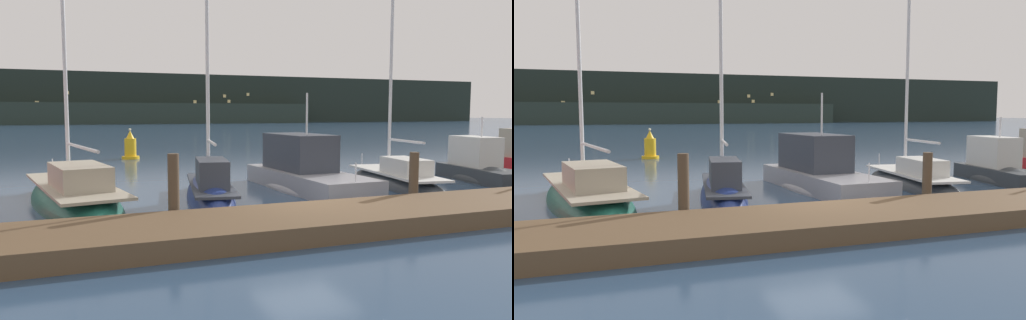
% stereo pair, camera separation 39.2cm
% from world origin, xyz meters
% --- Properties ---
extents(ground_plane, '(400.00, 400.00, 0.00)m').
position_xyz_m(ground_plane, '(0.00, 0.00, 0.00)').
color(ground_plane, navy).
extents(dock, '(44.93, 2.80, 0.45)m').
position_xyz_m(dock, '(0.00, -1.69, 0.23)').
color(dock, brown).
rests_on(dock, ground).
extents(mooring_pile_2, '(0.28, 0.28, 1.81)m').
position_xyz_m(mooring_pile_2, '(-3.62, -0.04, 0.91)').
color(mooring_pile_2, '#4C3D2D').
rests_on(mooring_pile_2, ground).
extents(mooring_pile_3, '(0.28, 0.28, 1.65)m').
position_xyz_m(mooring_pile_3, '(3.62, -0.04, 0.82)').
color(mooring_pile_3, '#4C3D2D').
rests_on(mooring_pile_3, ground).
extents(sailboat_berth_4, '(3.58, 8.37, 12.57)m').
position_xyz_m(sailboat_berth_4, '(-5.90, 3.70, 0.12)').
color(sailboat_berth_4, '#195647').
rests_on(sailboat_berth_4, ground).
extents(sailboat_berth_5, '(2.66, 6.58, 10.14)m').
position_xyz_m(sailboat_berth_5, '(-1.80, 3.15, 0.14)').
color(sailboat_berth_5, navy).
rests_on(sailboat_berth_5, ground).
extents(motorboat_berth_6, '(2.64, 7.30, 4.07)m').
position_xyz_m(motorboat_berth_6, '(2.20, 4.25, 0.36)').
color(motorboat_berth_6, gray).
rests_on(motorboat_berth_6, ground).
extents(sailboat_berth_7, '(2.76, 6.89, 10.25)m').
position_xyz_m(sailboat_berth_7, '(5.81, 3.75, 0.14)').
color(sailboat_berth_7, '#2D3338').
rests_on(sailboat_berth_7, ground).
extents(motorboat_berth_8, '(2.57, 5.37, 3.33)m').
position_xyz_m(motorboat_berth_8, '(9.91, 3.63, 0.27)').
color(motorboat_berth_8, '#2D3338').
rests_on(motorboat_berth_8, ground).
extents(channel_buoy, '(1.06, 1.06, 1.87)m').
position_xyz_m(channel_buoy, '(-2.38, 18.93, 0.69)').
color(channel_buoy, gold).
rests_on(channel_buoy, ground).
extents(hillside_backdrop, '(240.00, 23.00, 12.92)m').
position_xyz_m(hillside_backdrop, '(-2.00, 124.35, 5.96)').
color(hillside_backdrop, '#1E2823').
rests_on(hillside_backdrop, ground).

